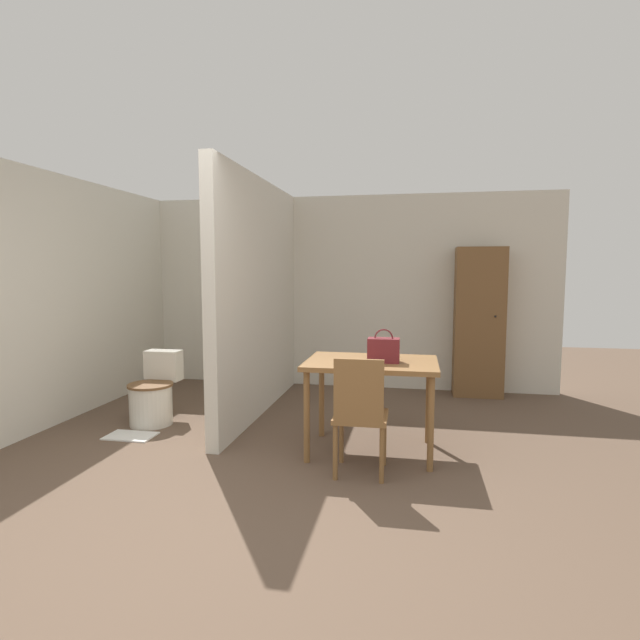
{
  "coord_description": "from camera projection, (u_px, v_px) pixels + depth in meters",
  "views": [
    {
      "loc": [
        1.1,
        -2.66,
        1.54
      ],
      "look_at": [
        0.26,
        1.77,
        1.09
      ],
      "focal_mm": 28.0,
      "sensor_mm": 36.0,
      "label": 1
    }
  ],
  "objects": [
    {
      "name": "ground_plane",
      "position": [
        221.0,
        531.0,
        2.96
      ],
      "size": [
        16.0,
        16.0,
        0.0
      ],
      "primitive_type": "plane",
      "color": "brown"
    },
    {
      "name": "toilet",
      "position": [
        154.0,
        395.0,
        5.04
      ],
      "size": [
        0.44,
        0.59,
        0.71
      ],
      "color": "silver",
      "rests_on": "ground_plane"
    },
    {
      "name": "wooden_chair",
      "position": [
        360.0,
        412.0,
        3.7
      ],
      "size": [
        0.4,
        0.4,
        0.91
      ],
      "rotation": [
        0.0,
        0.0,
        0.01
      ],
      "color": "brown",
      "rests_on": "ground_plane"
    },
    {
      "name": "partition_wall",
      "position": [
        259.0,
        297.0,
        5.37
      ],
      "size": [
        0.12,
        2.68,
        2.5
      ],
      "color": "beige",
      "rests_on": "ground_plane"
    },
    {
      "name": "handbag",
      "position": [
        384.0,
        350.0,
        4.1
      ],
      "size": [
        0.26,
        0.15,
        0.28
      ],
      "color": "maroon",
      "rests_on": "dining_table"
    },
    {
      "name": "bath_mat",
      "position": [
        131.0,
        436.0,
        4.63
      ],
      "size": [
        0.45,
        0.28,
        0.01
      ],
      "color": "silver",
      "rests_on": "ground_plane"
    },
    {
      "name": "dining_table",
      "position": [
        371.0,
        371.0,
        4.18
      ],
      "size": [
        1.09,
        0.77,
        0.79
      ],
      "color": "brown",
      "rests_on": "ground_plane"
    },
    {
      "name": "wooden_cabinet",
      "position": [
        479.0,
        322.0,
        6.08
      ],
      "size": [
        0.58,
        0.37,
        1.82
      ],
      "color": "brown",
      "rests_on": "ground_plane"
    },
    {
      "name": "wall_left",
      "position": [
        65.0,
        298.0,
        5.16
      ],
      "size": [
        0.12,
        4.84,
        2.5
      ],
      "color": "beige",
      "rests_on": "ground_plane"
    },
    {
      "name": "wall_back",
      "position": [
        330.0,
        292.0,
        6.64
      ],
      "size": [
        5.79,
        0.12,
        2.5
      ],
      "color": "beige",
      "rests_on": "ground_plane"
    }
  ]
}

